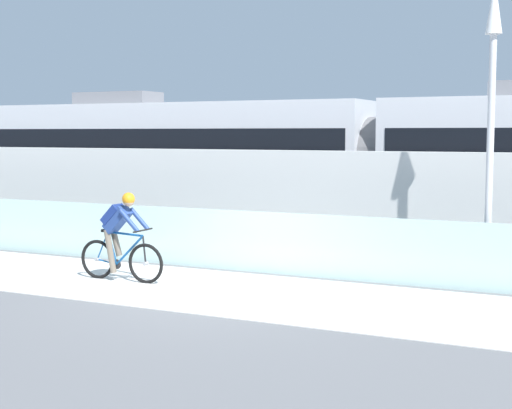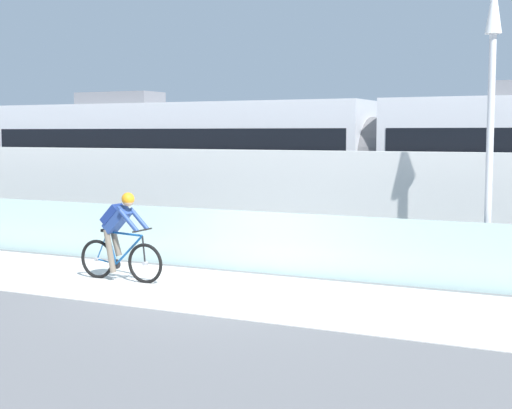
{
  "view_description": "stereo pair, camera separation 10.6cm",
  "coord_description": "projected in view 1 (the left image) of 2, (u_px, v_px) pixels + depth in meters",
  "views": [
    {
      "loc": [
        5.95,
        -11.0,
        2.66
      ],
      "look_at": [
        -0.42,
        2.35,
        1.25
      ],
      "focal_mm": 52.77,
      "sensor_mm": 36.0,
      "label": 1
    },
    {
      "loc": [
        6.04,
        -10.96,
        2.66
      ],
      "look_at": [
        -0.42,
        2.35,
        1.25
      ],
      "focal_mm": 52.77,
      "sensor_mm": 36.0,
      "label": 2
    }
  ],
  "objects": [
    {
      "name": "tram_rail_far",
      "position": [
        357.0,
        236.0,
        19.49
      ],
      "size": [
        32.0,
        0.08,
        0.01
      ],
      "primitive_type": "cube",
      "color": "#595654",
      "rests_on": "ground"
    },
    {
      "name": "glass_parapet",
      "position": [
        265.0,
        242.0,
        14.29
      ],
      "size": [
        32.0,
        0.05,
        1.17
      ],
      "primitive_type": "cube",
      "color": "silver",
      "rests_on": "ground"
    },
    {
      "name": "lamp_post_antenna",
      "position": [
        492.0,
        95.0,
        12.57
      ],
      "size": [
        0.28,
        0.28,
        5.2
      ],
      "color": "gray",
      "rests_on": "ground"
    },
    {
      "name": "ground_plane",
      "position": [
        219.0,
        291.0,
        12.69
      ],
      "size": [
        200.0,
        200.0,
        0.0
      ],
      "primitive_type": "plane",
      "color": "slate"
    },
    {
      "name": "bike_path_deck",
      "position": [
        219.0,
        291.0,
        12.69
      ],
      "size": [
        32.0,
        3.2,
        0.01
      ],
      "primitive_type": "cube",
      "color": "silver",
      "rests_on": "ground"
    },
    {
      "name": "tram",
      "position": [
        379.0,
        164.0,
        18.33
      ],
      "size": [
        22.56,
        2.54,
        3.81
      ],
      "color": "silver",
      "rests_on": "ground"
    },
    {
      "name": "cyclist_on_bike",
      "position": [
        120.0,
        237.0,
        13.47
      ],
      "size": [
        1.77,
        0.58,
        1.61
      ],
      "color": "black",
      "rests_on": "ground"
    },
    {
      "name": "concrete_barrier_wall",
      "position": [
        301.0,
        205.0,
        15.86
      ],
      "size": [
        32.0,
        0.36,
        2.29
      ],
      "primitive_type": "cube",
      "color": "silver",
      "rests_on": "ground"
    },
    {
      "name": "tram_rail_near",
      "position": [
        339.0,
        243.0,
        18.2
      ],
      "size": [
        32.0,
        0.08,
        0.01
      ],
      "primitive_type": "cube",
      "color": "#595654",
      "rests_on": "ground"
    }
  ]
}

